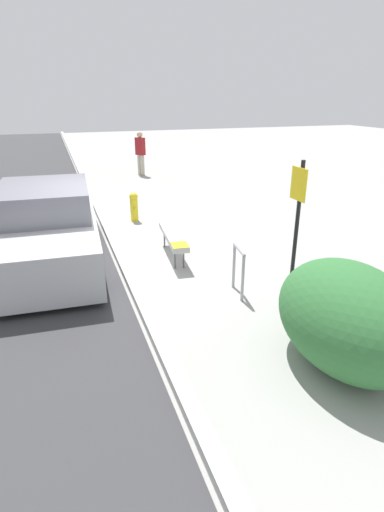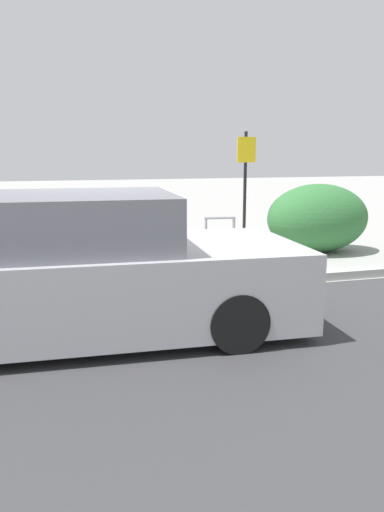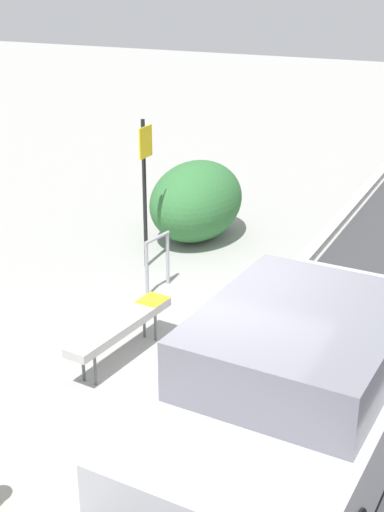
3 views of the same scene
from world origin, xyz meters
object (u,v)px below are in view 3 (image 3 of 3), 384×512
bench (121,326)px  parked_car_near (303,384)px  bike_rack (157,257)px  sign_post (145,181)px

bench → parked_car_near: (-0.64, -2.40, 0.23)m
bike_rack → parked_car_near: bearing=-130.9°
bench → sign_post: bearing=28.8°
bench → parked_car_near: 2.50m
bench → bike_rack: size_ratio=2.09×
bike_rack → parked_car_near: size_ratio=0.18×
bench → bike_rack: (1.92, 0.55, 0.06)m
sign_post → bench: bearing=-156.8°
sign_post → parked_car_near: bearing=-132.7°
parked_car_near → bike_rack: bearing=52.2°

